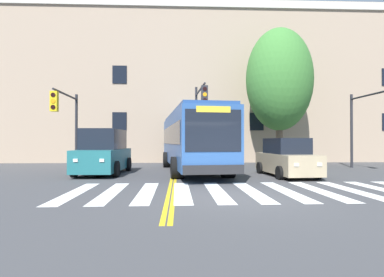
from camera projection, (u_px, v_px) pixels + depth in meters
ground_plane at (242, 198)px, 8.86m from camera, size 120.00×120.00×0.00m
crosswalk at (251, 191)px, 9.98m from camera, size 12.14×4.35×0.01m
lane_line_yellow_inner at (175, 162)px, 23.85m from camera, size 0.12×36.00×0.01m
lane_line_yellow_outer at (177, 162)px, 23.86m from camera, size 0.12×36.00×0.01m
city_bus at (191, 139)px, 16.98m from camera, size 3.71×11.55×3.28m
car_teal_near_lane at (104, 153)px, 15.46m from camera, size 2.24×4.92×2.29m
car_tan_far_lane at (286, 159)px, 14.40m from camera, size 2.18×4.23×1.82m
traffic_light_near_corner at (368, 115)px, 17.57m from camera, size 0.35×3.79×4.70m
traffic_light_far_corner at (67, 115)px, 16.61m from camera, size 0.39×3.82×4.55m
traffic_light_overhead at (199, 111)px, 18.24m from camera, size 0.48×4.20×5.31m
street_tree_curbside_large at (279, 80)px, 21.04m from camera, size 6.63×6.69×9.63m
building_facade at (187, 89)px, 27.52m from camera, size 40.48×8.11×13.00m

